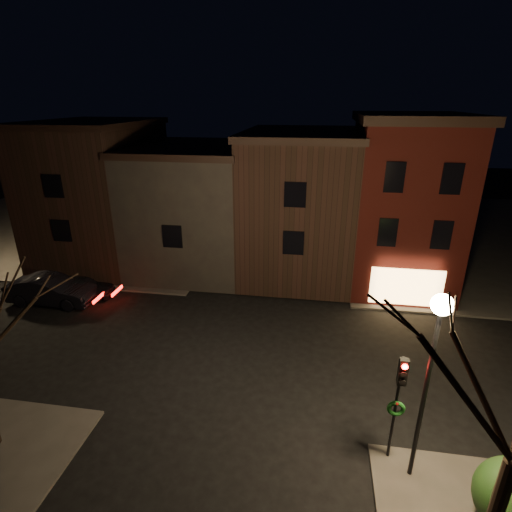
{
  "coord_description": "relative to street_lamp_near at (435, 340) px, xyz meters",
  "views": [
    {
      "loc": [
        2.76,
        -16.09,
        11.44
      ],
      "look_at": [
        -0.5,
        4.4,
        3.2
      ],
      "focal_mm": 28.0,
      "sensor_mm": 36.0,
      "label": 1
    }
  ],
  "objects": [
    {
      "name": "street_lamp_near",
      "position": [
        0.0,
        0.0,
        0.0
      ],
      "size": [
        0.6,
        0.6,
        6.48
      ],
      "color": "black",
      "rests_on": "sidewalk_near_right"
    },
    {
      "name": "parked_car_a",
      "position": [
        -17.46,
        9.9,
        -4.51
      ],
      "size": [
        4.06,
        1.95,
        1.34
      ],
      "primitive_type": "imported",
      "rotation": [
        0.0,
        0.0,
        1.67
      ],
      "color": "black",
      "rests_on": "ground"
    },
    {
      "name": "sidewalk_far_left",
      "position": [
        -26.2,
        26.0,
        -5.12
      ],
      "size": [
        30.0,
        30.0,
        0.12
      ],
      "primitive_type": "cube",
      "color": "#2D2B28",
      "rests_on": "ground"
    },
    {
      "name": "ground",
      "position": [
        -6.2,
        6.0,
        -5.18
      ],
      "size": [
        120.0,
        120.0,
        0.0
      ],
      "primitive_type": "plane",
      "color": "black",
      "rests_on": "ground"
    },
    {
      "name": "row_building_a",
      "position": [
        -4.7,
        16.5,
        -0.34
      ],
      "size": [
        7.3,
        10.3,
        9.4
      ],
      "color": "black",
      "rests_on": "ground"
    },
    {
      "name": "corner_building",
      "position": [
        1.8,
        15.47,
        0.22
      ],
      "size": [
        6.5,
        8.5,
        10.5
      ],
      "color": "#3E0E0B",
      "rests_on": "ground"
    },
    {
      "name": "traffic_signal",
      "position": [
        -0.6,
        0.49,
        -2.37
      ],
      "size": [
        0.58,
        0.38,
        4.05
      ],
      "color": "black",
      "rests_on": "sidewalk_near_right"
    },
    {
      "name": "parked_car_b",
      "position": [
        -18.74,
        8.92,
        -4.33
      ],
      "size": [
        5.17,
        1.8,
        1.7
      ],
      "primitive_type": "imported",
      "rotation": [
        0.0,
        0.0,
        1.57
      ],
      "color": "black",
      "rests_on": "ground"
    },
    {
      "name": "row_building_c",
      "position": [
        -19.2,
        16.5,
        -0.09
      ],
      "size": [
        7.3,
        10.3,
        9.9
      ],
      "color": "black",
      "rests_on": "ground"
    },
    {
      "name": "row_building_b",
      "position": [
        -11.95,
        16.5,
        -0.85
      ],
      "size": [
        7.8,
        10.3,
        8.4
      ],
      "color": "black",
      "rests_on": "ground"
    }
  ]
}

